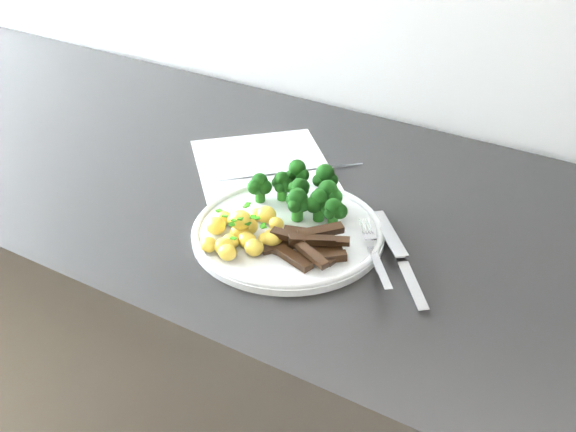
# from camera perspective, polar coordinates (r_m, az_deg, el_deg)

# --- Properties ---
(counter) EXTENTS (2.40, 0.60, 0.90)m
(counter) POSITION_cam_1_polar(r_m,az_deg,el_deg) (1.27, 0.65, -16.30)
(counter) COLOR black
(counter) RESTS_ON ground
(recipe_paper) EXTENTS (0.33, 0.33, 0.00)m
(recipe_paper) POSITION_cam_1_polar(r_m,az_deg,el_deg) (1.03, -1.68, 3.31)
(recipe_paper) COLOR silver
(recipe_paper) RESTS_ON counter
(plate) EXTENTS (0.25, 0.25, 0.01)m
(plate) POSITION_cam_1_polar(r_m,az_deg,el_deg) (0.89, -0.00, -1.24)
(plate) COLOR white
(plate) RESTS_ON counter
(broccoli) EXTENTS (0.15, 0.09, 0.06)m
(broccoli) POSITION_cam_1_polar(r_m,az_deg,el_deg) (0.92, 1.49, 2.03)
(broccoli) COLOR #226D1A
(broccoli) RESTS_ON plate
(potatoes) EXTENTS (0.10, 0.12, 0.04)m
(potatoes) POSITION_cam_1_polar(r_m,az_deg,el_deg) (0.87, -3.71, -1.07)
(potatoes) COLOR yellow
(potatoes) RESTS_ON plate
(beef_strips) EXTENTS (0.10, 0.09, 0.03)m
(beef_strips) POSITION_cam_1_polar(r_m,az_deg,el_deg) (0.85, 1.54, -2.45)
(beef_strips) COLOR black
(beef_strips) RESTS_ON plate
(fork) EXTENTS (0.10, 0.12, 0.01)m
(fork) POSITION_cam_1_polar(r_m,az_deg,el_deg) (0.84, 7.20, -3.31)
(fork) COLOR silver
(fork) RESTS_ON plate
(knife) EXTENTS (0.14, 0.16, 0.02)m
(knife) POSITION_cam_1_polar(r_m,az_deg,el_deg) (0.84, 9.50, -4.31)
(knife) COLOR silver
(knife) RESTS_ON plate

